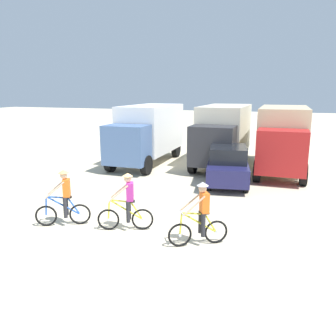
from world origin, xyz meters
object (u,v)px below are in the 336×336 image
object	(u,v)px
cyclist_cowboy_hat	(127,204)
cyclist_near_camera	(201,216)
sedan_parked	(228,165)
box_truck_avon_van	(148,131)
box_truck_tan_camper	(282,136)
cyclist_orange_shirt	(64,200)
box_truck_cream_rv	(223,132)
supply_crate	(230,177)

from	to	relation	value
cyclist_cowboy_hat	cyclist_near_camera	distance (m)	2.39
cyclist_cowboy_hat	cyclist_near_camera	world-z (taller)	same
sedan_parked	cyclist_near_camera	bearing A→B (deg)	-87.21
box_truck_avon_van	box_truck_tan_camper	xyz separation A→B (m)	(7.47, 0.46, 0.00)
box_truck_avon_van	cyclist_orange_shirt	bearing A→B (deg)	-83.56
cyclist_orange_shirt	cyclist_near_camera	bearing A→B (deg)	0.18
box_truck_avon_van	box_truck_cream_rv	bearing A→B (deg)	14.12
box_truck_cream_rv	sedan_parked	bearing A→B (deg)	-76.61
box_truck_tan_camper	supply_crate	world-z (taller)	box_truck_tan_camper
cyclist_orange_shirt	supply_crate	distance (m)	7.95
box_truck_avon_van	supply_crate	xyz separation A→B (m)	(5.29, -2.98, -1.56)
cyclist_cowboy_hat	cyclist_near_camera	xyz separation A→B (m)	(2.37, -0.28, 0.00)
box_truck_cream_rv	cyclist_orange_shirt	distance (m)	11.26
box_truck_tan_camper	cyclist_near_camera	distance (m)	10.39
box_truck_avon_van	cyclist_near_camera	xyz separation A→B (m)	(5.52, -9.70, -1.03)
sedan_parked	cyclist_near_camera	distance (m)	6.65
box_truck_cream_rv	cyclist_cowboy_hat	xyz separation A→B (m)	(-1.07, -10.48, -1.03)
box_truck_tan_camper	box_truck_cream_rv	bearing A→B (deg)	169.45
sedan_parked	cyclist_orange_shirt	bearing A→B (deg)	-121.68
cyclist_orange_shirt	supply_crate	size ratio (longest dim) A/B	2.94
box_truck_avon_van	sedan_parked	world-z (taller)	box_truck_avon_van
box_truck_tan_camper	cyclist_cowboy_hat	size ratio (longest dim) A/B	3.72
cyclist_orange_shirt	cyclist_cowboy_hat	bearing A→B (deg)	8.22
cyclist_cowboy_hat	supply_crate	world-z (taller)	cyclist_cowboy_hat
box_truck_avon_van	sedan_parked	xyz separation A→B (m)	(5.20, -3.06, -0.99)
cyclist_orange_shirt	box_truck_avon_van	bearing A→B (deg)	96.44
supply_crate	cyclist_near_camera	bearing A→B (deg)	-88.01
box_truck_avon_van	cyclist_cowboy_hat	bearing A→B (deg)	-71.49
box_truck_avon_van	cyclist_cowboy_hat	world-z (taller)	box_truck_avon_van
sedan_parked	cyclist_orange_shirt	world-z (taller)	cyclist_orange_shirt
cyclist_near_camera	supply_crate	world-z (taller)	cyclist_near_camera
cyclist_orange_shirt	supply_crate	bearing A→B (deg)	58.06
box_truck_cream_rv	box_truck_tan_camper	size ratio (longest dim) A/B	1.00
cyclist_orange_shirt	cyclist_cowboy_hat	distance (m)	2.08
box_truck_avon_van	cyclist_cowboy_hat	distance (m)	9.98
sedan_parked	cyclist_near_camera	world-z (taller)	cyclist_near_camera
cyclist_orange_shirt	cyclist_near_camera	world-z (taller)	same
box_truck_cream_rv	cyclist_orange_shirt	size ratio (longest dim) A/B	3.72
sedan_parked	supply_crate	distance (m)	0.59
cyclist_orange_shirt	box_truck_cream_rv	bearing A→B (deg)	73.83
cyclist_near_camera	supply_crate	distance (m)	6.74
cyclist_orange_shirt	cyclist_near_camera	size ratio (longest dim) A/B	1.00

